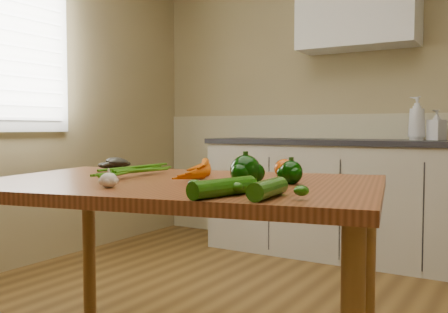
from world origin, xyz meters
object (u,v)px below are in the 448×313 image
tomato_b (285,169)px  tomato_c (290,170)px  leafy_greens (113,159)px  zucchini_a (268,189)px  garlic_bulb (109,180)px  soap_bottle_a (417,118)px  table (178,204)px  carrot_bunch (177,169)px  tomato_a (249,170)px  soap_bottle_b (437,125)px  pepper_a (245,171)px  zucchini_b (223,187)px  pepper_b (291,172)px  pepper_c (245,171)px

tomato_b → tomato_c: tomato_b is taller
leafy_greens → zucchini_a: (1.03, -0.46, -0.03)m
garlic_bulb → soap_bottle_a: bearing=79.3°
table → tomato_b: size_ratio=19.93×
carrot_bunch → zucchini_a: 0.63m
soap_bottle_a → tomato_a: size_ratio=4.09×
table → zucchini_a: (0.50, -0.25, 0.11)m
leafy_greens → tomato_c: size_ratio=2.71×
soap_bottle_a → tomato_c: bearing=23.7°
soap_bottle_b → pepper_a: 2.27m
carrot_bunch → tomato_c: size_ratio=3.53×
zucchini_a → soap_bottle_b: bearing=88.6°
carrot_bunch → garlic_bulb: carrot_bunch is taller
soap_bottle_a → zucchini_b: (-0.06, -2.57, -0.24)m
pepper_b → tomato_a: 0.22m
pepper_c → leafy_greens: bearing=163.5°
soap_bottle_a → tomato_a: soap_bottle_a is taller
tomato_b → zucchini_a: 0.57m
table → leafy_greens: size_ratio=7.81×
pepper_c → table: bearing=172.8°
soap_bottle_a → leafy_greens: size_ratio=1.49×
soap_bottle_b → tomato_c: (-0.22, -2.07, -0.18)m
garlic_bulb → pepper_a: pepper_a is taller
tomato_a → zucchini_a: tomato_a is taller
zucchini_b → tomato_a: bearing=110.1°
zucchini_b → soap_bottle_a: bearing=88.7°
carrot_bunch → zucchini_b: (0.42, -0.35, -0.01)m
pepper_b → pepper_c: bearing=-122.5°
leafy_greens → zucchini_a: bearing=-23.9°
tomato_a → soap_bottle_a: bearing=83.8°
zucchini_a → table: bearing=153.7°
soap_bottle_a → tomato_a: bearing=19.9°
soap_bottle_b → tomato_a: size_ratio=2.82×
leafy_greens → tomato_c: 0.88m
tomato_a → tomato_b: tomato_b is taller
pepper_a → pepper_b: pepper_a is taller
pepper_c → tomato_b: bearing=91.3°
leafy_greens → carrot_bunch: bearing=-17.3°
soap_bottle_a → tomato_a: 2.13m
soap_bottle_a → tomato_b: soap_bottle_a is taller
pepper_c → zucchini_a: bearing=-48.0°
table → pepper_a: 0.29m
garlic_bulb → zucchini_a: bearing=5.8°
soap_bottle_b → tomato_a: 2.17m
carrot_bunch → pepper_b: bearing=-5.9°
pepper_c → soap_bottle_b: bearing=83.9°
soap_bottle_b → zucchini_a: bearing=-62.5°
tomato_a → zucchini_b: size_ratio=0.32×
tomato_b → zucchini_b: bearing=-83.1°
tomato_b → carrot_bunch: bearing=-146.9°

